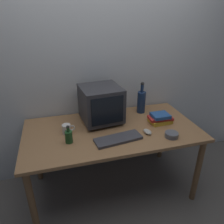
# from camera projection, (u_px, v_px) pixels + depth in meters

# --- Properties ---
(ground_plane) EXTENTS (6.00, 6.00, 0.00)m
(ground_plane) POSITION_uv_depth(u_px,v_px,m) (112.00, 187.00, 2.39)
(ground_plane) COLOR slate
(back_wall) EXTENTS (4.00, 0.08, 2.50)m
(back_wall) POSITION_uv_depth(u_px,v_px,m) (100.00, 66.00, 2.28)
(back_wall) COLOR silver
(back_wall) RESTS_ON ground
(desk) EXTENTS (1.66, 0.86, 0.76)m
(desk) POSITION_uv_depth(u_px,v_px,m) (112.00, 136.00, 2.10)
(desk) COLOR #9E7047
(desk) RESTS_ON ground
(crt_monitor) EXTENTS (0.42, 0.42, 0.37)m
(crt_monitor) POSITION_uv_depth(u_px,v_px,m) (101.00, 104.00, 2.12)
(crt_monitor) COLOR #333338
(crt_monitor) RESTS_ON desk
(keyboard) EXTENTS (0.44, 0.21, 0.02)m
(keyboard) POSITION_uv_depth(u_px,v_px,m) (118.00, 139.00, 1.88)
(keyboard) COLOR #3F3F47
(keyboard) RESTS_ON desk
(computer_mouse) EXTENTS (0.08, 0.11, 0.04)m
(computer_mouse) POSITION_uv_depth(u_px,v_px,m) (147.00, 132.00, 1.98)
(computer_mouse) COLOR beige
(computer_mouse) RESTS_ON desk
(bottle_tall) EXTENTS (0.09, 0.09, 0.35)m
(bottle_tall) POSITION_uv_depth(u_px,v_px,m) (141.00, 101.00, 2.35)
(bottle_tall) COLOR navy
(bottle_tall) RESTS_ON desk
(bottle_short) EXTENTS (0.06, 0.06, 0.17)m
(bottle_short) POSITION_uv_depth(u_px,v_px,m) (69.00, 136.00, 1.83)
(bottle_short) COLOR #1E4C23
(bottle_short) RESTS_ON desk
(book_stack) EXTENTS (0.24, 0.17, 0.10)m
(book_stack) POSITION_uv_depth(u_px,v_px,m) (160.00, 118.00, 2.16)
(book_stack) COLOR gold
(book_stack) RESTS_ON desk
(mug) EXTENTS (0.12, 0.08, 0.09)m
(mug) POSITION_uv_depth(u_px,v_px,m) (67.00, 129.00, 1.97)
(mug) COLOR white
(mug) RESTS_ON desk
(cd_spindle) EXTENTS (0.12, 0.12, 0.04)m
(cd_spindle) POSITION_uv_depth(u_px,v_px,m) (172.00, 135.00, 1.92)
(cd_spindle) COLOR #595B66
(cd_spindle) RESTS_ON desk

